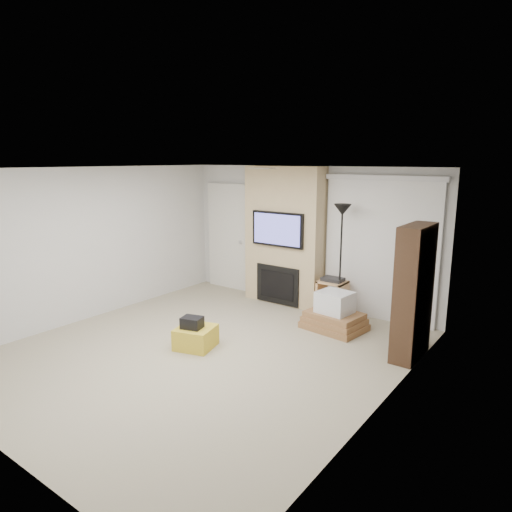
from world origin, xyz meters
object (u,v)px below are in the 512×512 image
Objects in this scene: floor_lamp at (342,229)px; bookshelf at (413,292)px; ottoman at (196,337)px; box_stack at (334,315)px; av_stand at (332,295)px.

floor_lamp is 1.78m from bookshelf.
floor_lamp is (1.08, 2.31, 1.36)m from ottoman.
box_stack is at bearing 166.58° from bookshelf.
av_stand reaches higher than ottoman.
box_stack is 0.55× the size of bookshelf.
ottoman is 0.76× the size of av_stand.
floor_lamp reaches higher than av_stand.
bookshelf is at bearing -13.42° from box_stack.
floor_lamp is 2.90× the size of av_stand.
bookshelf is at bearing -28.64° from av_stand.
box_stack is (0.18, -0.51, -1.28)m from floor_lamp.
bookshelf is at bearing -29.18° from floor_lamp.
av_stand is 1.93m from bookshelf.
floor_lamp is 1.18m from av_stand.
bookshelf reaches higher than ottoman.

